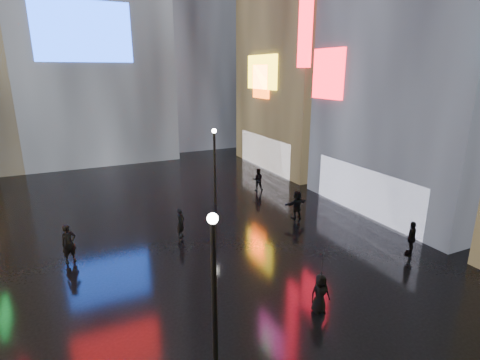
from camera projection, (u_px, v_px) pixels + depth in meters
ground at (181, 227)px, 21.85m from camera, size 140.00×140.00×0.00m
building_right_far at (315, 10)px, 33.16m from camera, size 10.28×12.00×28.00m
lamp_near at (214, 288)px, 10.46m from camera, size 0.30×0.30×5.20m
lamp_far at (215, 162)px, 24.76m from camera, size 0.30×0.30×5.20m
pedestrian_3 at (412, 238)px, 18.45m from camera, size 1.10×0.81×1.73m
pedestrian_4 at (320, 293)px, 14.01m from camera, size 0.83×0.61×1.56m
pedestrian_5 at (297, 205)px, 22.95m from camera, size 1.68×0.70×1.76m
pedestrian_6 at (69, 244)px, 17.66m from camera, size 0.80×0.67×1.88m
pedestrian_7 at (258, 180)px, 28.33m from camera, size 1.02×0.92×1.71m
umbrella_2 at (322, 263)px, 13.66m from camera, size 1.45×1.46×0.95m
pedestrian_8 at (181, 223)px, 20.36m from camera, size 0.69×0.70×1.63m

